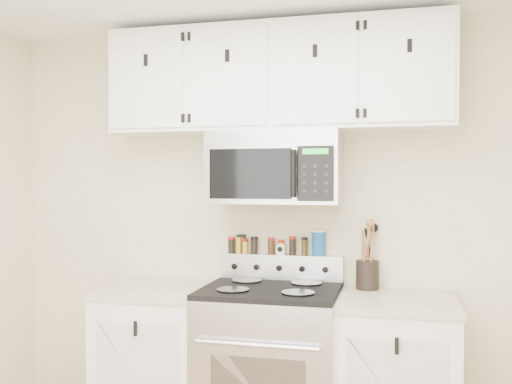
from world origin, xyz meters
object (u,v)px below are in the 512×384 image
at_px(range, 271,369).
at_px(salt_canister, 319,243).
at_px(utensil_crock, 367,272).
at_px(microwave, 276,167).

bearing_deg(range, salt_canister, 50.55).
bearing_deg(utensil_crock, microwave, -168.62).
distance_m(utensil_crock, salt_canister, 0.34).
bearing_deg(range, utensil_crock, 23.89).
bearing_deg(range, microwave, 89.77).
relative_size(range, microwave, 1.45).
xyz_separation_m(range, salt_canister, (0.23, 0.28, 0.69)).
relative_size(utensil_crock, salt_canister, 2.51).
relative_size(microwave, utensil_crock, 1.95).
bearing_deg(salt_canister, utensil_crock, -9.73).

